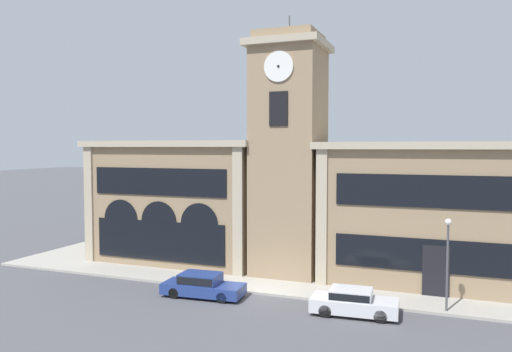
% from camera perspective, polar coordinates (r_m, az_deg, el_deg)
% --- Properties ---
extents(ground_plane, '(300.00, 300.00, 0.00)m').
position_cam_1_polar(ground_plane, '(30.55, 0.65, -13.46)').
color(ground_plane, '#4C4C51').
extents(sidewalk_kerb, '(41.66, 14.78, 0.15)m').
position_cam_1_polar(sidewalk_kerb, '(37.30, 4.71, -10.26)').
color(sidewalk_kerb, '#A39E93').
rests_on(sidewalk_kerb, ground_plane).
extents(clock_tower, '(5.13, 5.13, 17.69)m').
position_cam_1_polar(clock_tower, '(34.27, 3.77, 2.41)').
color(clock_tower, '#937A5B').
rests_on(clock_tower, ground_plane).
extents(town_hall_left_wing, '(13.69, 10.38, 9.29)m').
position_cam_1_polar(town_hall_left_wing, '(40.43, -7.40, -2.61)').
color(town_hall_left_wing, '#937A5B').
rests_on(town_hall_left_wing, ground_plane).
extents(town_hall_right_wing, '(15.02, 10.38, 9.14)m').
position_cam_1_polar(town_hall_right_wing, '(35.55, 20.14, -3.71)').
color(town_hall_right_wing, '#937A5B').
rests_on(town_hall_right_wing, ground_plane).
extents(parked_car_near, '(4.94, 2.15, 1.38)m').
position_cam_1_polar(parked_car_near, '(30.25, -6.19, -12.24)').
color(parked_car_near, navy).
rests_on(parked_car_near, ground_plane).
extents(parked_car_mid, '(4.61, 2.15, 1.38)m').
position_cam_1_polar(parked_car_mid, '(27.47, 11.04, -13.89)').
color(parked_car_mid, silver).
rests_on(parked_car_mid, ground_plane).
extents(street_lamp, '(0.36, 0.36, 4.92)m').
position_cam_1_polar(street_lamp, '(28.36, 21.06, -7.81)').
color(street_lamp, '#4C4C51').
rests_on(street_lamp, sidewalk_kerb).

